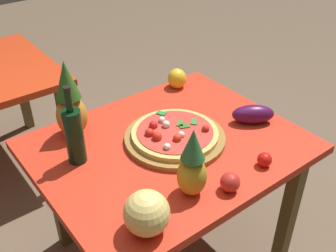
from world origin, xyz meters
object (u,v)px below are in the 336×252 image
(display_table, at_px, (169,159))
(pizza, at_px, (174,133))
(melon, at_px, (147,213))
(bell_pepper, at_px, (177,79))
(tomato_beside_pepper, at_px, (229,183))
(pineapple_right, at_px, (192,166))
(eggplant, at_px, (253,114))
(tomato_by_bottle, at_px, (265,160))
(wine_bottle, at_px, (74,135))
(pizza_board, at_px, (175,138))
(pineapple_left, at_px, (70,103))

(display_table, height_order, pizza, pizza)
(melon, height_order, bell_pepper, melon)
(display_table, height_order, tomato_beside_pepper, tomato_beside_pepper)
(pineapple_right, height_order, tomato_beside_pepper, pineapple_right)
(eggplant, xyz_separation_m, tomato_by_bottle, (-0.20, -0.25, -0.01))
(pineapple_right, bearing_deg, melon, -168.56)
(display_table, relative_size, wine_bottle, 3.28)
(pizza, bearing_deg, tomato_by_bottle, -63.00)
(display_table, bearing_deg, wine_bottle, 159.97)
(pizza_board, height_order, bell_pepper, bell_pepper)
(pineapple_left, xyz_separation_m, eggplant, (0.71, -0.43, -0.12))
(pizza_board, distance_m, wine_bottle, 0.44)
(tomato_beside_pepper, bearing_deg, pineapple_right, 147.04)
(pineapple_left, bearing_deg, pizza, -44.32)
(tomato_beside_pepper, bearing_deg, wine_bottle, 125.74)
(melon, bearing_deg, tomato_beside_pepper, -4.89)
(pineapple_right, xyz_separation_m, melon, (-0.23, -0.05, -0.05))
(display_table, xyz_separation_m, wine_bottle, (-0.37, 0.14, 0.22))
(pizza_board, xyz_separation_m, melon, (-0.39, -0.35, 0.07))
(pineapple_left, relative_size, bell_pepper, 3.24)
(melon, distance_m, eggplant, 0.81)
(wine_bottle, height_order, eggplant, wine_bottle)
(pineapple_right, xyz_separation_m, tomato_beside_pepper, (0.12, -0.08, -0.09))
(display_table, xyz_separation_m, melon, (-0.36, -0.35, 0.17))
(pizza_board, relative_size, pineapple_right, 1.56)
(pizza_board, distance_m, pineapple_left, 0.48)
(pineapple_right, relative_size, melon, 1.82)
(pineapple_right, bearing_deg, wine_bottle, 119.76)
(pineapple_left, relative_size, tomato_beside_pepper, 4.70)
(pineapple_left, relative_size, pineapple_right, 1.26)
(wine_bottle, relative_size, tomato_by_bottle, 5.70)
(tomato_by_bottle, bearing_deg, wine_bottle, 139.85)
(pizza_board, relative_size, wine_bottle, 1.30)
(pizza_board, relative_size, tomato_beside_pepper, 5.83)
(wine_bottle, height_order, tomato_by_bottle, wine_bottle)
(eggplant, bearing_deg, pineapple_right, -160.75)
(wine_bottle, bearing_deg, bell_pepper, 18.98)
(melon, bearing_deg, pineapple_left, 84.60)
(pizza_board, xyz_separation_m, tomato_beside_pepper, (-0.04, -0.38, 0.03))
(pineapple_left, height_order, bell_pepper, pineapple_left)
(display_table, height_order, melon, melon)
(pizza, bearing_deg, pizza_board, -16.27)
(pineapple_right, height_order, bell_pepper, pineapple_right)
(pizza_board, relative_size, pineapple_left, 1.24)
(display_table, height_order, bell_pepper, bell_pepper)
(pineapple_left, xyz_separation_m, tomato_by_bottle, (0.51, -0.68, -0.13))
(pizza, distance_m, pineapple_left, 0.47)
(bell_pepper, bearing_deg, pineapple_right, -125.00)
(wine_bottle, xyz_separation_m, tomato_by_bottle, (0.59, -0.49, -0.10))
(eggplant, height_order, tomato_by_bottle, eggplant)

